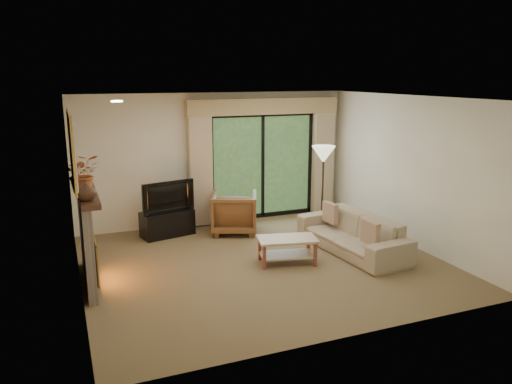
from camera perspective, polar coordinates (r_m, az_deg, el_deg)
name	(u,v)px	position (r m, az deg, el deg)	size (l,w,h in m)	color
floor	(263,263)	(8.06, 0.80, -8.09)	(5.50, 5.50, 0.00)	brown
ceiling	(263,98)	(7.51, 0.86, 10.71)	(5.50, 5.50, 0.00)	white
wall_back	(215,159)	(9.99, -4.69, 3.81)	(5.00, 5.00, 0.00)	#EDE4CB
wall_front	(351,229)	(5.53, 10.84, -4.17)	(5.00, 5.00, 0.00)	#EDE4CB
wall_left	(74,200)	(7.12, -20.07, -0.83)	(5.00, 5.00, 0.00)	#EDE4CB
wall_right	(409,171)	(9.08, 17.09, 2.30)	(5.00, 5.00, 0.00)	#EDE4CB
fireplace	(86,238)	(7.48, -18.84, -4.98)	(0.24, 1.70, 1.37)	slate
mirror	(72,149)	(7.20, -20.26, 4.58)	(0.07, 1.45, 1.02)	#C49140
sliding_door	(262,166)	(10.32, 0.73, 3.02)	(2.26, 0.10, 2.16)	black
curtain_left	(200,166)	(9.76, -6.37, 2.95)	(0.45, 0.18, 2.35)	tan
curtain_right	(323,158)	(10.79, 7.62, 3.89)	(0.45, 0.18, 2.35)	tan
cornice	(264,106)	(10.09, 0.95, 9.77)	(3.20, 0.24, 0.32)	tan
media_console	(167,223)	(9.45, -10.10, -3.54)	(0.95, 0.43, 0.48)	black
tv	(166,196)	(9.31, -10.23, -0.43)	(1.00, 0.13, 0.58)	black
armchair	(234,212)	(9.47, -2.49, -2.36)	(0.83, 0.85, 0.78)	brown
sofa	(352,234)	(8.61, 10.92, -4.69)	(2.16, 0.84, 0.63)	tan
pillow_near	(370,233)	(8.02, 12.94, -4.54)	(0.10, 0.36, 0.36)	brown
pillow_far	(330,213)	(9.02, 8.47, -2.34)	(0.09, 0.36, 0.36)	brown
coffee_table	(287,250)	(8.00, 3.57, -6.69)	(0.92, 0.51, 0.42)	tan
floor_lamp	(322,189)	(9.55, 7.60, 0.35)	(0.44, 0.44, 1.64)	beige
vase	(86,190)	(6.69, -18.88, 0.21)	(0.26, 0.26, 0.27)	#44291B
branches	(83,174)	(7.11, -19.17, 2.00)	(0.48, 0.41, 0.53)	#B45D2D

